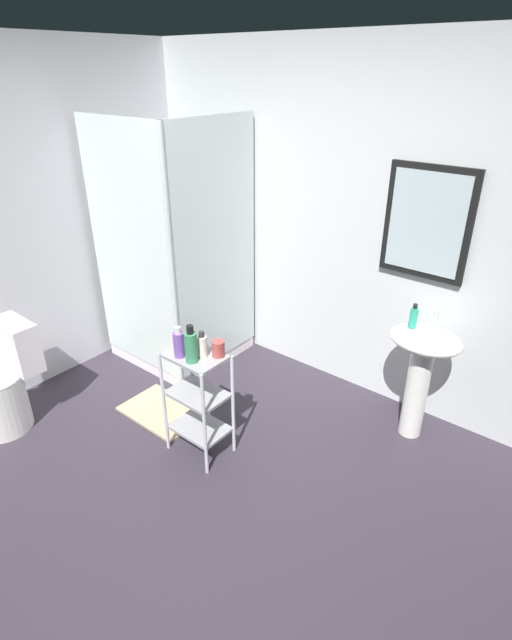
% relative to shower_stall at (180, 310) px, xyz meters
% --- Properties ---
extents(ground_plane, '(4.20, 4.20, 0.02)m').
position_rel_shower_stall_xyz_m(ground_plane, '(1.19, -1.22, -0.47)').
color(ground_plane, '#322B36').
extents(wall_back, '(4.20, 0.14, 2.50)m').
position_rel_shower_stall_xyz_m(wall_back, '(1.20, 0.63, 0.79)').
color(wall_back, silver).
rests_on(wall_back, ground_plane).
extents(shower_stall, '(0.92, 0.92, 2.00)m').
position_rel_shower_stall_xyz_m(shower_stall, '(0.00, 0.00, 0.00)').
color(shower_stall, white).
rests_on(shower_stall, ground_plane).
extents(pedestal_sink, '(0.46, 0.37, 0.81)m').
position_rel_shower_stall_xyz_m(pedestal_sink, '(1.97, 0.30, 0.12)').
color(pedestal_sink, white).
rests_on(pedestal_sink, ground_plane).
extents(sink_faucet, '(0.03, 0.03, 0.10)m').
position_rel_shower_stall_xyz_m(sink_faucet, '(1.97, 0.42, 0.40)').
color(sink_faucet, silver).
rests_on(sink_faucet, pedestal_sink).
extents(toilet, '(0.37, 0.49, 0.76)m').
position_rel_shower_stall_xyz_m(toilet, '(-0.29, -1.40, -0.15)').
color(toilet, white).
rests_on(toilet, ground_plane).
extents(storage_cart, '(0.38, 0.28, 0.74)m').
position_rel_shower_stall_xyz_m(storage_cart, '(0.95, -0.74, -0.03)').
color(storage_cart, silver).
rests_on(storage_cart, ground_plane).
extents(hand_soap_bottle, '(0.05, 0.05, 0.16)m').
position_rel_shower_stall_xyz_m(hand_soap_bottle, '(1.87, 0.29, 0.42)').
color(hand_soap_bottle, '#2DBC99').
rests_on(hand_soap_bottle, pedestal_sink).
extents(conditioner_bottle_purple, '(0.07, 0.07, 0.20)m').
position_rel_shower_stall_xyz_m(conditioner_bottle_purple, '(0.89, -0.81, 0.36)').
color(conditioner_bottle_purple, '#7C50B0').
rests_on(conditioner_bottle_purple, storage_cart).
extents(lotion_bottle_white, '(0.06, 0.06, 0.17)m').
position_rel_shower_stall_xyz_m(lotion_bottle_white, '(1.00, -0.73, 0.35)').
color(lotion_bottle_white, white).
rests_on(lotion_bottle_white, storage_cart).
extents(body_wash_bottle_green, '(0.07, 0.07, 0.24)m').
position_rel_shower_stall_xyz_m(body_wash_bottle_green, '(0.99, -0.81, 0.38)').
color(body_wash_bottle_green, '#3A8E5D').
rests_on(body_wash_bottle_green, storage_cart).
extents(rinse_cup, '(0.08, 0.08, 0.10)m').
position_rel_shower_stall_xyz_m(rinse_cup, '(1.07, -0.66, 0.33)').
color(rinse_cup, '#B24742').
rests_on(rinse_cup, storage_cart).
extents(bath_mat, '(0.60, 0.40, 0.02)m').
position_rel_shower_stall_xyz_m(bath_mat, '(0.46, -0.64, -0.45)').
color(bath_mat, tan).
rests_on(bath_mat, ground_plane).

